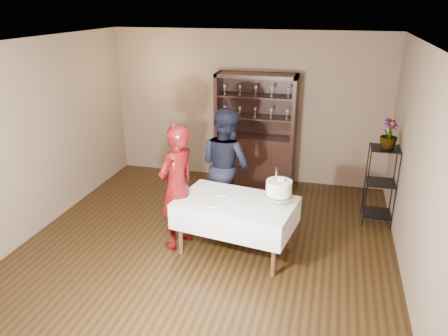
{
  "coord_description": "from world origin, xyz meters",
  "views": [
    {
      "loc": [
        1.53,
        -5.11,
        3.16
      ],
      "look_at": [
        0.18,
        0.1,
        1.09
      ],
      "focal_mm": 35.0,
      "sensor_mm": 36.0,
      "label": 1
    }
  ],
  "objects_px": {
    "plant_etagere": "(381,182)",
    "woman": "(177,187)",
    "potted_plant": "(389,134)",
    "china_hutch": "(255,148)",
    "cake": "(279,190)",
    "man": "(226,165)",
    "cake_table": "(236,213)"
  },
  "relations": [
    {
      "from": "plant_etagere",
      "to": "man",
      "type": "bearing_deg",
      "value": -168.96
    },
    {
      "from": "cake_table",
      "to": "cake",
      "type": "xyz_separation_m",
      "value": [
        0.54,
        0.04,
        0.38
      ]
    },
    {
      "from": "china_hutch",
      "to": "potted_plant",
      "type": "xyz_separation_m",
      "value": [
        2.1,
        -1.07,
        0.74
      ]
    },
    {
      "from": "plant_etagere",
      "to": "potted_plant",
      "type": "xyz_separation_m",
      "value": [
        0.02,
        -0.02,
        0.75
      ]
    },
    {
      "from": "woman",
      "to": "cake",
      "type": "relative_size",
      "value": 3.42
    },
    {
      "from": "cake_table",
      "to": "man",
      "type": "relative_size",
      "value": 0.93
    },
    {
      "from": "man",
      "to": "potted_plant",
      "type": "distance_m",
      "value": 2.36
    },
    {
      "from": "woman",
      "to": "potted_plant",
      "type": "distance_m",
      "value": 3.06
    },
    {
      "from": "china_hutch",
      "to": "potted_plant",
      "type": "relative_size",
      "value": 4.7
    },
    {
      "from": "plant_etagere",
      "to": "man",
      "type": "height_order",
      "value": "man"
    },
    {
      "from": "woman",
      "to": "man",
      "type": "distance_m",
      "value": 1.02
    },
    {
      "from": "china_hutch",
      "to": "potted_plant",
      "type": "height_order",
      "value": "china_hutch"
    },
    {
      "from": "woman",
      "to": "potted_plant",
      "type": "xyz_separation_m",
      "value": [
        2.7,
        1.34,
        0.55
      ]
    },
    {
      "from": "woman",
      "to": "cake",
      "type": "height_order",
      "value": "woman"
    },
    {
      "from": "cake_table",
      "to": "woman",
      "type": "distance_m",
      "value": 0.85
    },
    {
      "from": "cake_table",
      "to": "china_hutch",
      "type": "bearing_deg",
      "value": 94.83
    },
    {
      "from": "plant_etagere",
      "to": "cake_table",
      "type": "relative_size",
      "value": 0.74
    },
    {
      "from": "china_hutch",
      "to": "man",
      "type": "distance_m",
      "value": 1.51
    },
    {
      "from": "potted_plant",
      "to": "plant_etagere",
      "type": "bearing_deg",
      "value": 136.02
    },
    {
      "from": "cake",
      "to": "potted_plant",
      "type": "distance_m",
      "value": 1.92
    },
    {
      "from": "cake_table",
      "to": "cake",
      "type": "height_order",
      "value": "cake"
    },
    {
      "from": "cake_table",
      "to": "potted_plant",
      "type": "bearing_deg",
      "value": 34.8
    },
    {
      "from": "plant_etagere",
      "to": "man",
      "type": "relative_size",
      "value": 0.69
    },
    {
      "from": "plant_etagere",
      "to": "man",
      "type": "distance_m",
      "value": 2.3
    },
    {
      "from": "plant_etagere",
      "to": "woman",
      "type": "relative_size",
      "value": 0.7
    },
    {
      "from": "cake_table",
      "to": "man",
      "type": "height_order",
      "value": "man"
    },
    {
      "from": "cake_table",
      "to": "man",
      "type": "distance_m",
      "value": 1.02
    },
    {
      "from": "plant_etagere",
      "to": "woman",
      "type": "distance_m",
      "value": 3.01
    },
    {
      "from": "man",
      "to": "cake",
      "type": "relative_size",
      "value": 3.48
    },
    {
      "from": "plant_etagere",
      "to": "woman",
      "type": "xyz_separation_m",
      "value": [
        -2.67,
        -1.36,
        0.2
      ]
    },
    {
      "from": "cake_table",
      "to": "cake",
      "type": "relative_size",
      "value": 3.25
    },
    {
      "from": "cake",
      "to": "man",
      "type": "bearing_deg",
      "value": 136.34
    }
  ]
}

